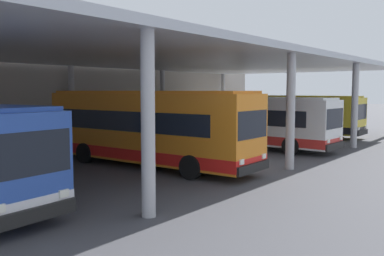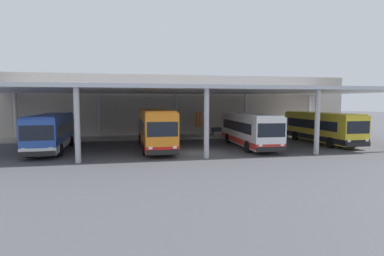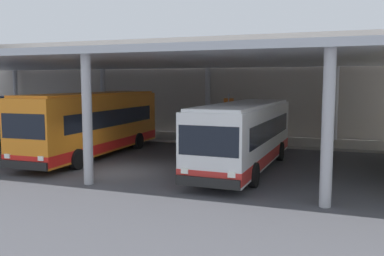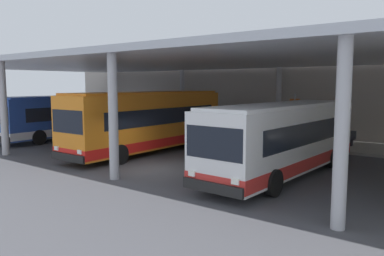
{
  "view_description": "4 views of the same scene",
  "coord_description": "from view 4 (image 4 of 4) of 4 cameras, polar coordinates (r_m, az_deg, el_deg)",
  "views": [
    {
      "loc": [
        -17.88,
        -10.77,
        3.59
      ],
      "look_at": [
        -0.78,
        2.52,
        1.67
      ],
      "focal_mm": 39.9,
      "sensor_mm": 36.0,
      "label": 1
    },
    {
      "loc": [
        -5.57,
        -24.93,
        4.25
      ],
      "look_at": [
        -0.08,
        2.69,
        1.87
      ],
      "focal_mm": 28.79,
      "sensor_mm": 36.0,
      "label": 2
    },
    {
      "loc": [
        9.64,
        -16.66,
        4.14
      ],
      "look_at": [
        1.96,
        4.54,
        1.65
      ],
      "focal_mm": 38.59,
      "sensor_mm": 36.0,
      "label": 3
    },
    {
      "loc": [
        12.28,
        -13.1,
        3.98
      ],
      "look_at": [
        -1.15,
        4.4,
        1.48
      ],
      "focal_mm": 35.82,
      "sensor_mm": 36.0,
      "label": 4
    }
  ],
  "objects": [
    {
      "name": "bench_waiting",
      "position": [
        26.14,
        21.25,
        -1.27
      ],
      "size": [
        1.8,
        0.45,
        0.92
      ],
      "color": "#383D47",
      "rests_on": "platform_kerb"
    },
    {
      "name": "platform_kerb",
      "position": [
        27.99,
        11.12,
        -1.64
      ],
      "size": [
        42.0,
        4.5,
        0.18
      ],
      "primitive_type": "cube",
      "color": "#A39E93",
      "rests_on": "ground"
    },
    {
      "name": "bus_middle_bay",
      "position": [
        17.22,
        13.47,
        -1.48
      ],
      "size": [
        2.96,
        10.6,
        3.17
      ],
      "color": "white",
      "rests_on": "ground"
    },
    {
      "name": "ground_plane",
      "position": [
        18.39,
        -5.53,
        -6.07
      ],
      "size": [
        200.0,
        200.0,
        0.0
      ],
      "primitive_type": "plane",
      "color": "#47474C"
    },
    {
      "name": "canopy_shelter",
      "position": [
        22.33,
        4.14,
        9.81
      ],
      "size": [
        40.0,
        17.0,
        5.55
      ],
      "color": "silver",
      "rests_on": "ground"
    },
    {
      "name": "banner_sign",
      "position": [
        26.09,
        15.01,
        1.85
      ],
      "size": [
        0.7,
        0.12,
        3.2
      ],
      "color": "#B2B2B7",
      "rests_on": "platform_kerb"
    },
    {
      "name": "station_building_facade",
      "position": [
        30.66,
        13.99,
        6.04
      ],
      "size": [
        48.0,
        1.6,
        7.71
      ],
      "primitive_type": "cube",
      "color": "#ADA399",
      "rests_on": "ground"
    },
    {
      "name": "bus_nearest_bay",
      "position": [
        30.04,
        -18.11,
        1.71
      ],
      "size": [
        3.09,
        10.64,
        3.17
      ],
      "color": "#284CA8",
      "rests_on": "ground"
    },
    {
      "name": "bus_second_bay",
      "position": [
        22.68,
        -6.46,
        1.01
      ],
      "size": [
        2.87,
        11.37,
        3.57
      ],
      "color": "orange",
      "rests_on": "ground"
    }
  ]
}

